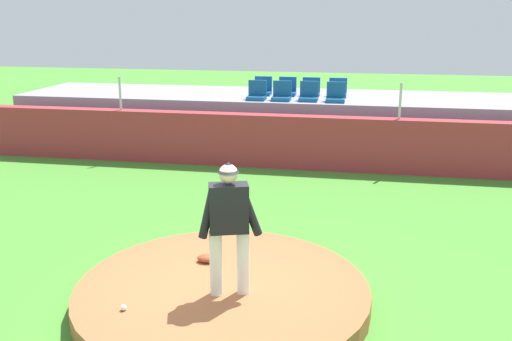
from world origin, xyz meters
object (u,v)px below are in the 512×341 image
at_px(stadium_chair_5, 287,90).
at_px(stadium_chair_1, 282,94).
at_px(stadium_chair_0, 257,94).
at_px(baseball, 124,308).
at_px(stadium_chair_3, 336,96).
at_px(stadium_chair_2, 309,95).
at_px(stadium_chair_4, 263,89).
at_px(fielding_glove, 207,258).
at_px(stadium_chair_7, 338,91).
at_px(stadium_chair_6, 311,90).
at_px(pitcher, 229,219).

bearing_deg(stadium_chair_5, stadium_chair_1, 88.65).
bearing_deg(stadium_chair_0, baseball, 90.03).
height_order(stadium_chair_0, stadium_chair_3, same).
relative_size(stadium_chair_2, stadium_chair_4, 1.00).
xyz_separation_m(fielding_glove, stadium_chair_7, (1.43, 8.31, 1.34)).
height_order(fielding_glove, stadium_chair_4, stadium_chair_4).
xyz_separation_m(baseball, stadium_chair_3, (2.06, 8.90, 1.36)).
height_order(stadium_chair_0, stadium_chair_5, same).
distance_m(fielding_glove, stadium_chair_0, 7.52).
relative_size(fielding_glove, stadium_chair_6, 0.60).
bearing_deg(stadium_chair_4, fielding_glove, 94.42).
xyz_separation_m(baseball, stadium_chair_2, (1.36, 8.94, 1.36)).
height_order(stadium_chair_2, stadium_chair_7, same).
bearing_deg(stadium_chair_5, stadium_chair_4, 0.62).
height_order(stadium_chair_1, stadium_chair_5, same).
distance_m(baseball, fielding_glove, 1.64).
height_order(stadium_chair_2, stadium_chair_3, same).
distance_m(fielding_glove, stadium_chair_5, 8.42).
xyz_separation_m(stadium_chair_3, stadium_chair_4, (-2.07, 0.92, 0.00)).
xyz_separation_m(stadium_chair_2, stadium_chair_4, (-1.37, 0.88, 0.00)).
relative_size(fielding_glove, stadium_chair_4, 0.60).
bearing_deg(stadium_chair_7, stadium_chair_3, 89.40).
bearing_deg(pitcher, stadium_chair_1, 76.47).
distance_m(fielding_glove, stadium_chair_2, 7.58).
relative_size(baseball, stadium_chair_6, 0.15).
xyz_separation_m(stadium_chair_5, stadium_chair_6, (0.66, -0.02, 0.00)).
bearing_deg(fielding_glove, stadium_chair_5, 86.63).
relative_size(stadium_chair_1, stadium_chair_5, 1.00).
bearing_deg(stadium_chair_1, baseball, 85.77).
height_order(baseball, stadium_chair_0, stadium_chair_0).
bearing_deg(fielding_glove, pitcher, -61.16).
relative_size(baseball, stadium_chair_5, 0.15).
bearing_deg(stadium_chair_6, stadium_chair_7, -178.71).
height_order(stadium_chair_0, stadium_chair_2, same).
relative_size(fielding_glove, stadium_chair_7, 0.60).
relative_size(fielding_glove, stadium_chair_1, 0.60).
xyz_separation_m(pitcher, stadium_chair_0, (-1.17, 8.23, 0.39)).
height_order(stadium_chair_0, stadium_chair_6, same).
distance_m(pitcher, stadium_chair_6, 9.16).
xyz_separation_m(stadium_chair_0, stadium_chair_4, (-0.00, 0.93, 0.00)).
distance_m(stadium_chair_1, stadium_chair_2, 0.71).
xyz_separation_m(stadium_chair_0, stadium_chair_5, (0.68, 0.94, 0.00)).
bearing_deg(stadium_chair_6, stadium_chair_5, -1.53).
height_order(stadium_chair_2, stadium_chair_5, same).
distance_m(fielding_glove, stadium_chair_7, 8.54).
relative_size(stadium_chair_1, stadium_chair_3, 1.00).
xyz_separation_m(pitcher, stadium_chair_4, (-1.17, 9.16, 0.39)).
bearing_deg(pitcher, stadium_chair_3, 66.75).
height_order(stadium_chair_4, stadium_chair_6, same).
xyz_separation_m(stadium_chair_2, stadium_chair_6, (-0.02, 0.87, 0.00)).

